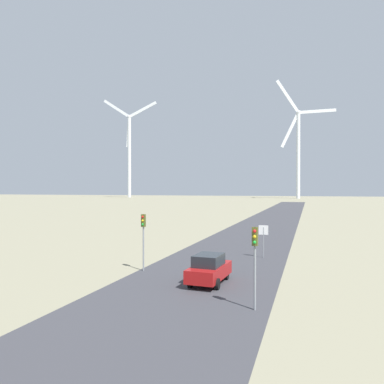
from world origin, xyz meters
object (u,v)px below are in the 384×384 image
object	(u,v)px
traffic_light_post_near_left	(143,229)
car_approaching	(209,269)
stop_sign_far	(263,235)
wind_turbine_far_left	(129,149)
wind_turbine_left	(298,145)
traffic_light_post_near_right	(255,249)

from	to	relation	value
traffic_light_post_near_left	car_approaching	size ratio (longest dim) A/B	0.97
stop_sign_far	car_approaching	xyz separation A→B (m)	(-2.22, -9.75, -1.03)
stop_sign_far	traffic_light_post_near_left	xyz separation A→B (m)	(-7.64, -7.68, 1.03)
traffic_light_post_near_left	car_approaching	xyz separation A→B (m)	(5.43, -2.07, -2.06)
car_approaching	wind_turbine_far_left	xyz separation A→B (m)	(-109.81, 204.98, 31.97)
stop_sign_far	wind_turbine_far_left	size ratio (longest dim) A/B	0.04
stop_sign_far	wind_turbine_far_left	bearing A→B (deg)	119.85
car_approaching	wind_turbine_far_left	size ratio (longest dim) A/B	0.06
wind_turbine_left	car_approaching	bearing A→B (deg)	-89.87
wind_turbine_far_left	traffic_light_post_near_left	bearing A→B (deg)	-62.78
traffic_light_post_near_right	wind_turbine_left	distance (m)	215.80
traffic_light_post_near_left	wind_turbine_far_left	distance (m)	230.14
wind_turbine_left	traffic_light_post_near_left	bearing A→B (deg)	-91.37
wind_turbine_far_left	wind_turbine_left	world-z (taller)	wind_turbine_left
stop_sign_far	traffic_light_post_near_left	distance (m)	10.88
wind_turbine_left	traffic_light_post_near_right	bearing A→B (deg)	-88.96
stop_sign_far	traffic_light_post_near_right	size ratio (longest dim) A/B	0.69
stop_sign_far	traffic_light_post_near_left	world-z (taller)	traffic_light_post_near_left
traffic_light_post_near_left	wind_turbine_left	distance (m)	209.55
stop_sign_far	car_approaching	bearing A→B (deg)	-102.81
traffic_light_post_near_left	wind_turbine_far_left	size ratio (longest dim) A/B	0.06
traffic_light_post_near_left	car_approaching	distance (m)	6.16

